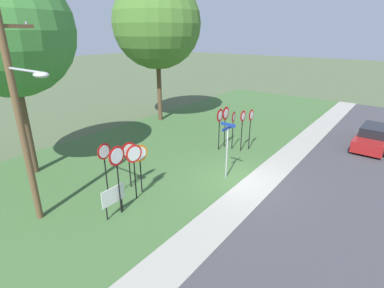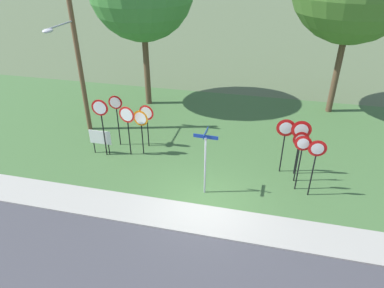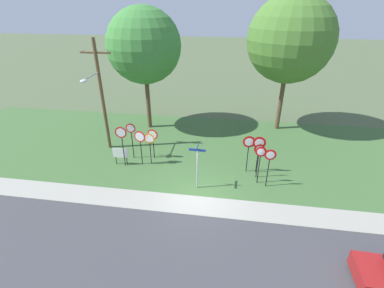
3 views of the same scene
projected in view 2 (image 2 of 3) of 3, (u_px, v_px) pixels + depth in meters
The scene contains 16 objects.
ground_plane at pixel (204, 206), 13.45m from camera, with size 160.00×160.00×0.00m, color #4C5B3D.
sidewalk_strip at pixel (199, 219), 12.76m from camera, with size 44.00×1.60×0.06m, color #99968C.
grass_median at pixel (226, 135), 18.51m from camera, with size 44.00×12.00×0.04m, color #3D6033.
stop_sign_near_left at pixel (127, 120), 15.82m from camera, with size 0.79×0.13×2.54m.
stop_sign_near_right at pixel (141, 123), 16.00m from camera, with size 0.76×0.14×2.30m.
stop_sign_far_left at pixel (101, 115), 15.65m from camera, with size 0.78×0.11×2.90m.
stop_sign_far_center at pixel (116, 110), 16.61m from camera, with size 0.68×0.12×2.69m.
stop_sign_far_right at pixel (147, 117), 16.65m from camera, with size 0.76×0.14×2.25m.
yield_sign_near_left at pixel (285, 133), 14.49m from camera, with size 0.79×0.11×2.61m.
yield_sign_near_right at pixel (300, 146), 13.96m from camera, with size 0.66×0.14×2.40m.
yield_sign_far_left at pixel (316, 156), 13.03m from camera, with size 0.70×0.10×2.56m.
yield_sign_far_right at pixel (302, 151), 13.39m from camera, with size 0.66×0.10×2.55m.
yield_sign_center at pixel (301, 135), 14.33m from camera, with size 0.83×0.10×2.62m.
street_name_post at pixel (205, 157), 13.31m from camera, with size 0.96×0.82×2.85m.
utility_pole at pixel (76, 52), 16.83m from camera, with size 2.10×2.43×8.01m.
notice_board at pixel (100, 138), 16.42m from camera, with size 1.10×0.06×1.25m.
Camera 2 is at (1.95, -10.29, 8.80)m, focal length 32.05 mm.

